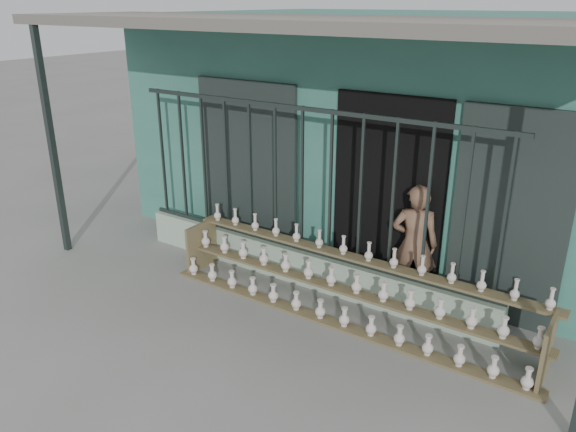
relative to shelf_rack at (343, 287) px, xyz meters
The scene contains 6 objects.
ground 1.26m from the shelf_rack, 133.11° to the right, with size 60.00×60.00×0.00m, color slate.
workshop_building 3.67m from the shelf_rack, 103.82° to the left, with size 7.40×6.60×3.21m.
parapet_wall 0.94m from the shelf_rack, 153.34° to the left, with size 5.00×0.20×0.45m, color #99B39A.
security_fence 1.35m from the shelf_rack, 153.34° to the left, with size 5.00×0.04×1.80m.
shelf_rack is the anchor object (origin of this frame).
elderly_woman 0.97m from the shelf_rack, 55.46° to the left, with size 0.53×0.35×1.46m, color brown.
Camera 1 is at (3.45, -4.10, 3.37)m, focal length 35.00 mm.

